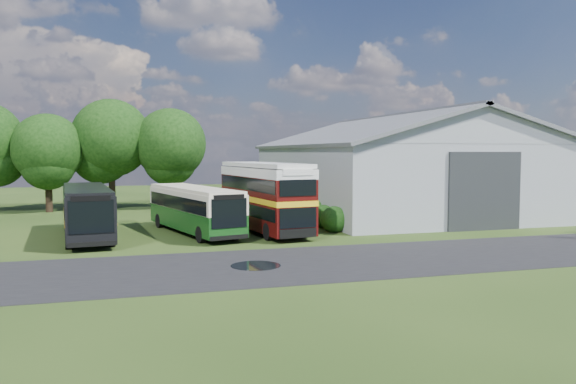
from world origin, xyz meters
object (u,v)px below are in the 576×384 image
object	(u,v)px
bus_maroon_double	(264,197)
bus_dark_single	(87,211)
bus_green_single	(194,209)
storage_shed	(397,162)

from	to	relation	value
bus_maroon_double	bus_dark_single	bearing A→B (deg)	170.04
bus_maroon_double	bus_dark_single	distance (m)	10.55
bus_green_single	bus_dark_single	bearing A→B (deg)	165.81
bus_green_single	bus_maroon_double	distance (m)	4.39
bus_green_single	bus_dark_single	distance (m)	6.20
storage_shed	bus_green_single	bearing A→B (deg)	-155.27
bus_green_single	bus_maroon_double	size ratio (longest dim) A/B	1.03
storage_shed	bus_maroon_double	size ratio (longest dim) A/B	2.41
storage_shed	bus_dark_single	distance (m)	25.59
bus_green_single	storage_shed	bearing A→B (deg)	10.38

